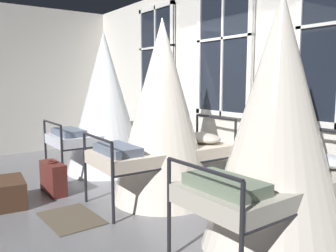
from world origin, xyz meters
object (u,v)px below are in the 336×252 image
at_px(cot_second, 163,113).
at_px(cot_third, 278,128).
at_px(travel_trunk, 8,192).
at_px(suitcase_dark, 53,178).
at_px(cot_first, 105,104).

relative_size(cot_second, cot_third, 1.00).
height_order(cot_third, travel_trunk, cot_third).
relative_size(cot_third, travel_trunk, 3.70).
xyz_separation_m(cot_second, suitcase_dark, (-1.04, -1.15, -0.93)).
bearing_deg(cot_first, cot_third, -89.29).
bearing_deg(travel_trunk, suitcase_dark, 102.21).
xyz_separation_m(cot_first, cot_third, (3.52, 0.05, -0.02)).
distance_m(cot_first, cot_second, 1.75).
xyz_separation_m(cot_third, suitcase_dark, (-2.82, -1.21, -0.92)).
relative_size(cot_second, travel_trunk, 3.72).
distance_m(cot_first, cot_third, 3.52).
xyz_separation_m(cot_first, suitcase_dark, (0.71, -1.15, -0.95)).
bearing_deg(suitcase_dark, cot_first, 119.62).
xyz_separation_m(cot_third, travel_trunk, (-2.68, -1.83, -0.98)).
height_order(cot_second, travel_trunk, cot_second).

